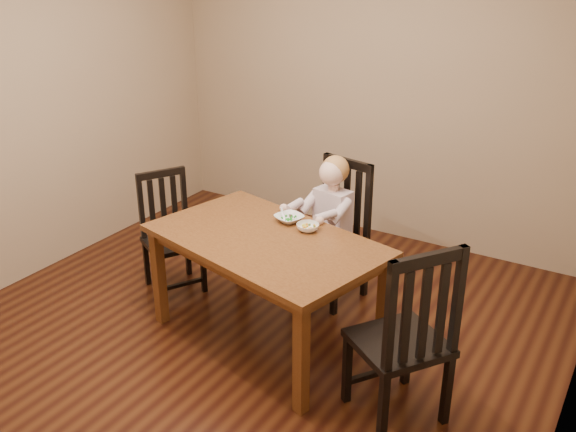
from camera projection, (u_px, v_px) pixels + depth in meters
The scene contains 9 objects.
room at pixel (247, 145), 3.94m from camera, with size 4.01×4.01×2.71m.
dining_table at pixel (266, 250), 4.14m from camera, with size 1.67×1.23×0.75m.
chair_child at pixel (335, 233), 4.76m from camera, with size 0.53×0.51×1.05m.
chair_left at pixel (170, 234), 4.89m from camera, with size 0.53×0.53×0.92m.
chair_right at pixel (405, 339), 3.45m from camera, with size 0.65×0.65×1.11m.
toddler at pixel (331, 216), 4.66m from camera, with size 0.35×0.44×0.60m, color silver, non-canonical shape.
bowl_peas at pixel (289, 218), 4.34m from camera, with size 0.18×0.18×0.04m, color white.
bowl_veg at pixel (308, 227), 4.20m from camera, with size 0.15×0.15×0.05m, color white.
fork at pixel (283, 215), 4.34m from camera, with size 0.10×0.11×0.05m.
Camera 1 is at (2.18, -3.11, 2.50)m, focal length 40.00 mm.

